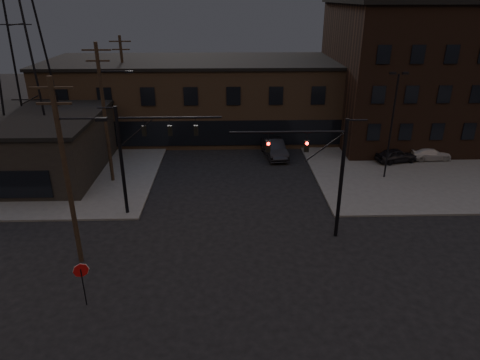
{
  "coord_description": "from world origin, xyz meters",
  "views": [
    {
      "loc": [
        -0.59,
        -19.95,
        14.69
      ],
      "look_at": [
        0.17,
        5.92,
        3.5
      ],
      "focal_mm": 32.0,
      "sensor_mm": 36.0,
      "label": 1
    }
  ],
  "objects_px": {
    "traffic_signal_near": "(324,167)",
    "stop_sign": "(82,275)",
    "parked_car_lot_b": "(430,154)",
    "car_crossing": "(274,148)",
    "traffic_signal_far": "(139,149)",
    "parked_car_lot_a": "(396,155)"
  },
  "relations": [
    {
      "from": "traffic_signal_near",
      "to": "stop_sign",
      "type": "relative_size",
      "value": 3.23
    },
    {
      "from": "traffic_signal_near",
      "to": "stop_sign",
      "type": "height_order",
      "value": "traffic_signal_near"
    },
    {
      "from": "parked_car_lot_b",
      "to": "car_crossing",
      "type": "height_order",
      "value": "car_crossing"
    },
    {
      "from": "traffic_signal_near",
      "to": "traffic_signal_far",
      "type": "height_order",
      "value": "same"
    },
    {
      "from": "traffic_signal_near",
      "to": "car_crossing",
      "type": "xyz_separation_m",
      "value": [
        -1.4,
        15.31,
        -4.08
      ]
    },
    {
      "from": "traffic_signal_far",
      "to": "parked_car_lot_b",
      "type": "xyz_separation_m",
      "value": [
        25.52,
        10.17,
        -4.28
      ]
    },
    {
      "from": "traffic_signal_near",
      "to": "parked_car_lot_a",
      "type": "xyz_separation_m",
      "value": [
        9.95,
        13.07,
        -4.12
      ]
    },
    {
      "from": "parked_car_lot_a",
      "to": "traffic_signal_far",
      "type": "bearing_deg",
      "value": 100.76
    },
    {
      "from": "traffic_signal_far",
      "to": "car_crossing",
      "type": "bearing_deg",
      "value": 47.89
    },
    {
      "from": "traffic_signal_far",
      "to": "car_crossing",
      "type": "height_order",
      "value": "traffic_signal_far"
    },
    {
      "from": "traffic_signal_near",
      "to": "parked_car_lot_b",
      "type": "relative_size",
      "value": 1.98
    },
    {
      "from": "traffic_signal_far",
      "to": "parked_car_lot_a",
      "type": "distance_m",
      "value": 24.37
    },
    {
      "from": "traffic_signal_far",
      "to": "parked_car_lot_a",
      "type": "relative_size",
      "value": 2.06
    },
    {
      "from": "traffic_signal_far",
      "to": "parked_car_lot_a",
      "type": "xyz_separation_m",
      "value": [
        22.02,
        9.57,
        -4.2
      ]
    },
    {
      "from": "traffic_signal_far",
      "to": "car_crossing",
      "type": "relative_size",
      "value": 1.55
    },
    {
      "from": "parked_car_lot_b",
      "to": "stop_sign",
      "type": "bearing_deg",
      "value": 124.15
    },
    {
      "from": "parked_car_lot_a",
      "to": "parked_car_lot_b",
      "type": "xyz_separation_m",
      "value": [
        3.5,
        0.6,
        -0.08
      ]
    },
    {
      "from": "parked_car_lot_b",
      "to": "traffic_signal_far",
      "type": "bearing_deg",
      "value": 108.94
    },
    {
      "from": "parked_car_lot_a",
      "to": "car_crossing",
      "type": "height_order",
      "value": "car_crossing"
    },
    {
      "from": "stop_sign",
      "to": "parked_car_lot_a",
      "type": "bearing_deg",
      "value": 40.0
    },
    {
      "from": "traffic_signal_near",
      "to": "parked_car_lot_a",
      "type": "bearing_deg",
      "value": 52.73
    },
    {
      "from": "stop_sign",
      "to": "traffic_signal_far",
      "type": "bearing_deg",
      "value": 82.68
    }
  ]
}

